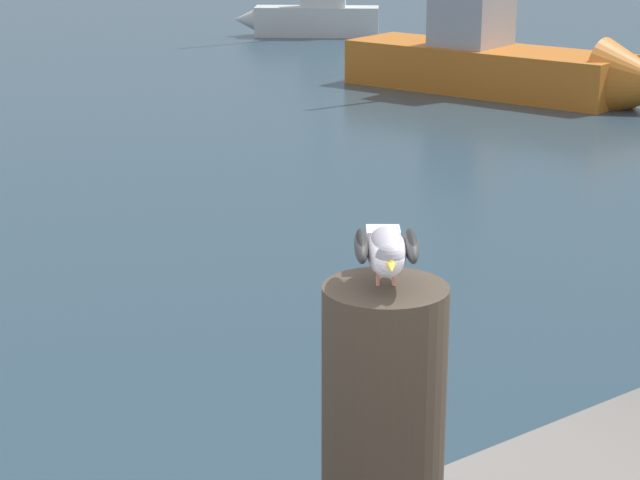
{
  "coord_description": "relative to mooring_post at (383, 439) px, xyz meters",
  "views": [
    {
      "loc": [
        -1.87,
        -2.21,
        3.26
      ],
      "look_at": [
        -0.26,
        -0.08,
        2.43
      ],
      "focal_mm": 64.23,
      "sensor_mm": 36.0,
      "label": 1
    }
  ],
  "objects": [
    {
      "name": "boat_orange",
      "position": [
        11.97,
        10.74,
        -1.49
      ],
      "size": [
        2.79,
        5.82,
        4.47
      ],
      "color": "orange",
      "rests_on": "ground_plane"
    },
    {
      "name": "mooring_post",
      "position": [
        0.0,
        0.0,
        0.0
      ],
      "size": [
        0.29,
        0.29,
        0.77
      ],
      "primitive_type": "cylinder",
      "color": "#382D23",
      "rests_on": "harbor_quay"
    },
    {
      "name": "seagull",
      "position": [
        -0.0,
        -0.01,
        0.48
      ],
      "size": [
        0.28,
        0.34,
        0.14
      ],
      "color": "#C67560",
      "rests_on": "mooring_post"
    },
    {
      "name": "boat_white",
      "position": [
        13.77,
        18.87,
        -1.5
      ],
      "size": [
        2.89,
        2.59,
        4.74
      ],
      "color": "silver",
      "rests_on": "ground_plane"
    }
  ]
}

